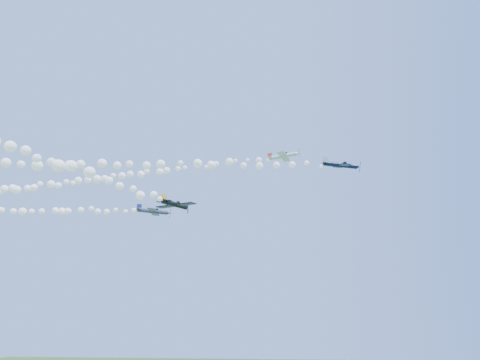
# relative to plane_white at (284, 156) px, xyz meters

# --- Properties ---
(plane_white) EXTENTS (6.99, 7.40, 1.87)m
(plane_white) POSITION_rel_plane_white_xyz_m (0.00, 0.00, 0.00)
(plane_white) COLOR white
(smoke_trail_white) EXTENTS (79.98, 20.30, 2.96)m
(smoke_trail_white) POSITION_rel_plane_white_xyz_m (-41.99, 9.62, -0.32)
(smoke_trail_white) COLOR white
(plane_navy) EXTENTS (7.41, 7.65, 2.93)m
(plane_navy) POSITION_rel_plane_white_xyz_m (10.43, -7.82, -5.36)
(plane_navy) COLOR black
(smoke_trail_navy) EXTENTS (84.86, 11.67, 2.92)m
(smoke_trail_navy) POSITION_rel_plane_white_xyz_m (-34.21, -12.68, -5.53)
(smoke_trail_navy) COLOR white
(plane_grey) EXTENTS (7.69, 8.18, 2.97)m
(plane_grey) POSITION_rel_plane_white_xyz_m (-28.62, 3.88, -10.50)
(plane_grey) COLOR #393D53
(plane_black) EXTENTS (7.21, 6.81, 1.87)m
(plane_black) POSITION_rel_plane_white_xyz_m (-18.23, -17.62, -14.91)
(plane_black) COLOR black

